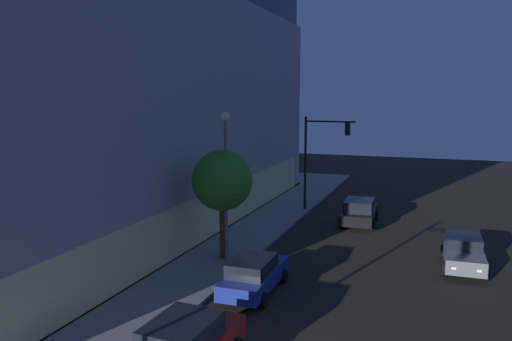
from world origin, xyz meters
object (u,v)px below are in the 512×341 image
traffic_light_far_corner (320,149)px  street_lamp_sidewalk (226,168)px  car_blue (254,274)px  car_black (360,212)px  modern_building (26,90)px  car_grey (463,252)px  sidewalk_tree (222,181)px

traffic_light_far_corner → street_lamp_sidewalk: bearing=172.4°
car_blue → car_black: bearing=-10.5°
car_black → modern_building: bearing=104.2°
car_blue → street_lamp_sidewalk: bearing=40.7°
car_grey → car_black: size_ratio=0.94×
modern_building → car_blue: 22.53m
sidewalk_tree → car_grey: sidewalk_tree is taller
modern_building → sidewalk_tree: modern_building is taller
traffic_light_far_corner → sidewalk_tree: (-12.54, 2.10, -0.49)m
sidewalk_tree → car_black: 11.84m
car_black → sidewalk_tree: bearing=151.4°
street_lamp_sidewalk → car_grey: size_ratio=1.67×
street_lamp_sidewalk → car_blue: size_ratio=1.58×
sidewalk_tree → car_blue: 5.62m
street_lamp_sidewalk → car_grey: 12.34m
sidewalk_tree → car_grey: bearing=-75.5°
car_blue → car_grey: bearing=-53.3°
traffic_light_far_corner → car_grey: size_ratio=1.53×
sidewalk_tree → car_black: sidewalk_tree is taller
modern_building → car_blue: (-7.81, -19.54, -8.04)m
modern_building → car_blue: bearing=-111.8°
traffic_light_far_corner → car_blue: bearing=-176.9°
modern_building → car_blue: size_ratio=8.14×
car_grey → car_black: 9.26m
modern_building → car_blue: modern_building is taller
modern_building → street_lamp_sidewalk: size_ratio=5.14×
street_lamp_sidewalk → car_black: 12.20m
car_blue → modern_building: bearing=68.2°
car_grey → car_black: (6.99, 6.08, 0.03)m
car_black → car_grey: bearing=-139.0°
car_blue → car_black: 13.59m
street_lamp_sidewalk → sidewalk_tree: (0.37, 0.37, -0.71)m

